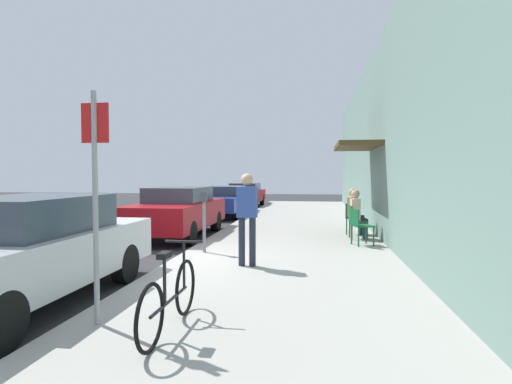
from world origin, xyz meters
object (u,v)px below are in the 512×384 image
(parked_car_0, at_px, (24,250))
(seated_patron_2, at_px, (354,210))
(bicycle_0, at_px, (170,298))
(street_sign, at_px, (95,189))
(cafe_chair_2, at_px, (352,216))
(cafe_chair_1, at_px, (355,220))
(parked_car_3, at_px, (245,194))
(seated_patron_1, at_px, (357,212))
(cafe_chair_0, at_px, (359,224))
(parking_meter, at_px, (204,217))
(pedestrian_standing, at_px, (247,212))
(parked_car_2, at_px, (224,200))
(parked_car_1, at_px, (178,211))

(parked_car_0, xyz_separation_m, seated_patron_2, (5.02, 6.71, 0.05))
(bicycle_0, bearing_deg, parked_car_0, 160.15)
(street_sign, distance_m, cafe_chair_2, 8.33)
(cafe_chair_1, distance_m, seated_patron_2, 0.88)
(street_sign, bearing_deg, parked_car_3, 94.67)
(parked_car_0, height_order, street_sign, street_sign)
(parked_car_3, distance_m, seated_patron_1, 12.74)
(cafe_chair_0, distance_m, cafe_chair_1, 1.01)
(cafe_chair_2, bearing_deg, parking_meter, -136.55)
(parked_car_3, relative_size, pedestrian_standing, 2.59)
(cafe_chair_0, distance_m, pedestrian_standing, 3.45)
(parked_car_2, distance_m, seated_patron_2, 7.44)
(parked_car_0, distance_m, parked_car_2, 12.21)
(cafe_chair_2, bearing_deg, parked_car_1, -174.38)
(parked_car_1, bearing_deg, pedestrian_standing, -55.59)
(cafe_chair_0, bearing_deg, seated_patron_2, 88.26)
(parked_car_1, distance_m, parked_car_2, 5.96)
(cafe_chair_1, xyz_separation_m, cafe_chair_2, (0.00, 0.87, 0.00))
(parked_car_1, distance_m, parking_meter, 3.16)
(cafe_chair_0, bearing_deg, seated_patron_1, 86.86)
(seated_patron_1, xyz_separation_m, seated_patron_2, (0.00, 0.85, 0.00))
(parked_car_0, height_order, pedestrian_standing, pedestrian_standing)
(cafe_chair_0, xyz_separation_m, cafe_chair_1, (-0.00, 1.01, 0.00))
(bicycle_0, bearing_deg, pedestrian_standing, 84.57)
(parking_meter, distance_m, cafe_chair_0, 3.69)
(cafe_chair_1, height_order, cafe_chair_2, same)
(parked_car_1, height_order, parked_car_2, parked_car_1)
(street_sign, height_order, cafe_chair_1, street_sign)
(parking_meter, distance_m, pedestrian_standing, 1.66)
(cafe_chair_1, bearing_deg, parked_car_1, 175.60)
(parked_car_2, xyz_separation_m, pedestrian_standing, (2.69, -9.89, 0.43))
(cafe_chair_1, bearing_deg, pedestrian_standing, -122.68)
(bicycle_0, bearing_deg, street_sign, 174.48)
(cafe_chair_1, height_order, seated_patron_2, seated_patron_2)
(parked_car_1, xyz_separation_m, bicycle_0, (2.39, -7.11, -0.27))
(pedestrian_standing, bearing_deg, parked_car_0, -139.24)
(parked_car_2, relative_size, cafe_chair_2, 5.06)
(seated_patron_1, distance_m, pedestrian_standing, 4.26)
(cafe_chair_1, distance_m, pedestrian_standing, 4.24)
(parked_car_2, relative_size, pedestrian_standing, 2.59)
(parked_car_2, relative_size, seated_patron_1, 3.41)
(pedestrian_standing, bearing_deg, cafe_chair_2, 62.71)
(seated_patron_1, bearing_deg, cafe_chair_2, 93.71)
(parked_car_2, bearing_deg, parked_car_1, -90.00)
(parked_car_1, distance_m, pedestrian_standing, 4.77)
(cafe_chair_2, distance_m, pedestrian_standing, 4.99)
(parked_car_3, height_order, parking_meter, parking_meter)
(parked_car_3, height_order, pedestrian_standing, pedestrian_standing)
(parked_car_1, height_order, cafe_chair_0, parked_car_1)
(cafe_chair_0, bearing_deg, parking_meter, -158.31)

